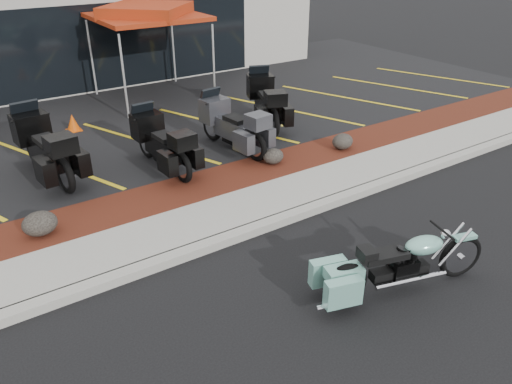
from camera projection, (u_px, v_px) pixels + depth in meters
ground at (283, 258)px, 8.09m from camera, size 90.00×90.00×0.00m
curb at (252, 230)px, 8.72m from camera, size 24.00×0.25×0.15m
sidewalk at (231, 213)px, 9.23m from camera, size 24.00×1.20×0.15m
mulch_bed at (201, 188)px, 10.12m from camera, size 24.00×1.20×0.16m
upper_lot at (110, 116)px, 14.09m from camera, size 26.00×9.60×0.15m
dealership_building at (43, 17)px, 17.82m from camera, size 18.00×8.16×4.00m
boulder_left at (40, 224)px, 8.35m from camera, size 0.58×0.48×0.41m
boulder_mid at (273, 156)px, 10.94m from camera, size 0.47×0.40×0.34m
boulder_right at (343, 141)px, 11.68m from camera, size 0.52×0.43×0.37m
hero_cruiser at (461, 250)px, 7.45m from camera, size 2.79×1.39×0.95m
touring_black_front at (30, 133)px, 10.68m from camera, size 1.22×2.56×1.44m
touring_black_mid at (145, 131)px, 11.05m from camera, size 0.98×2.25×1.28m
touring_grey at (212, 115)px, 11.97m from camera, size 1.12×2.33×1.30m
touring_black_rear at (259, 90)px, 13.66m from camera, size 1.72×2.55×1.39m
traffic_cone at (73, 122)px, 12.77m from camera, size 0.34×0.34×0.43m
popup_canopy at (147, 14)px, 14.27m from camera, size 3.22×3.22×2.73m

